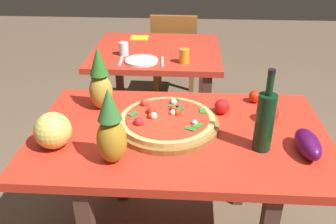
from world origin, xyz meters
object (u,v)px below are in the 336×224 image
background_table (157,64)px  fork_utensil (121,61)px  dining_chair (174,53)px  pineapple_right (111,130)px  pizza (166,119)px  pineapple_left (100,82)px  display_table (179,147)px  drinking_glass_water (124,49)px  drinking_glass_juice (185,56)px  eggplant (308,144)px  tomato_beside_pepper (255,96)px  napkin_folded (140,38)px  wine_bottle (265,121)px  melon (53,131)px  bell_pepper (269,113)px  dinner_plate (142,61)px  knife_utensil (163,62)px  pizza_board (167,124)px  tomato_near_board (222,107)px

background_table → fork_utensil: bearing=-129.4°
dining_chair → pineapple_right: size_ratio=2.69×
pizza → pineapple_left: bearing=153.5°
pineapple_right → pizza: bearing=55.6°
display_table → drinking_glass_water: size_ratio=14.47×
pineapple_right → drinking_glass_juice: bearing=76.9°
pineapple_right → eggplant: (0.78, 0.10, -0.10)m
background_table → pizza: pizza is taller
tomato_beside_pepper → napkin_folded: 1.32m
wine_bottle → melon: bearing=-177.5°
drinking_glass_juice → tomato_beside_pepper: bearing=-55.7°
bell_pepper → dinner_plate: 1.03m
display_table → drinking_glass_juice: (0.00, 0.87, 0.14)m
wine_bottle → napkin_folded: wine_bottle is taller
bell_pepper → tomato_beside_pepper: 0.20m
pineapple_left → knife_utensil: pineapple_left is taller
napkin_folded → pineapple_right: bearing=-86.1°
pizza_board → melon: (-0.46, -0.19, 0.07)m
dinner_plate → knife_utensil: bearing=0.0°
background_table → drinking_glass_water: (-0.22, -0.14, 0.16)m
bell_pepper → drinking_glass_juice: (-0.41, 0.75, 0.00)m
tomato_near_board → drinking_glass_juice: bearing=105.8°
pizza_board → dinner_plate: bearing=105.0°
pizza_board → melon: melon is taller
pineapple_left → dinner_plate: bearing=80.1°
melon → napkin_folded: size_ratio=1.11×
dining_chair → eggplant: bearing=109.5°
display_table → drinking_glass_juice: bearing=89.7°
tomato_near_board → dinner_plate: tomato_near_board is taller
melon → tomato_beside_pepper: bearing=27.6°
pineapple_left → drinking_glass_water: bearing=91.7°
wine_bottle → drinking_glass_water: size_ratio=3.85×
background_table → wine_bottle: (0.55, -1.26, 0.24)m
tomato_beside_pepper → wine_bottle: bearing=-94.9°
drinking_glass_juice → dinner_plate: bearing=179.5°
bell_pepper → wine_bottle: bearing=-106.9°
display_table → dining_chair: (-0.11, 1.77, -0.16)m
dining_chair → drinking_glass_water: dining_chair is taller
pineapple_right → fork_utensil: size_ratio=1.75×
napkin_folded → background_table: bearing=-59.5°
melon → tomato_beside_pepper: melon is taller
knife_utensil → fork_utensil: bearing=174.8°
tomato_beside_pepper → knife_utensil: tomato_beside_pepper is taller
melon → napkin_folded: melon is taller
wine_bottle → background_table: bearing=113.8°
wine_bottle → napkin_folded: size_ratio=2.53×
pineapple_right → drinking_glass_water: bearing=97.7°
drinking_glass_juice → tomato_near_board: bearing=-74.2°
pineapple_right → bell_pepper: bearing=28.3°
eggplant → drinking_glass_water: (-0.95, 1.14, 0.00)m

